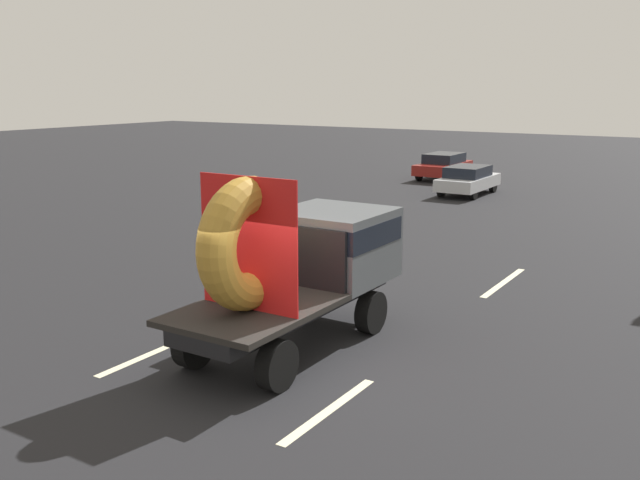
# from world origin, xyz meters

# --- Properties ---
(ground_plane) EXTENTS (120.00, 120.00, 0.00)m
(ground_plane) POSITION_xyz_m (0.00, 0.00, 0.00)
(ground_plane) COLOR black
(flatbed_truck) EXTENTS (2.02, 4.92, 3.22)m
(flatbed_truck) POSITION_xyz_m (-0.38, 1.44, 1.58)
(flatbed_truck) COLOR black
(flatbed_truck) RESTS_ON ground_plane
(distant_sedan) EXTENTS (1.62, 3.79, 1.24)m
(distant_sedan) POSITION_xyz_m (-4.17, 19.83, 0.66)
(distant_sedan) COLOR black
(distant_sedan) RESTS_ON ground_plane
(lane_dash_left_near) EXTENTS (0.16, 2.03, 0.01)m
(lane_dash_left_near) POSITION_xyz_m (-2.27, -0.77, 0.00)
(lane_dash_left_near) COLOR beige
(lane_dash_left_near) RESTS_ON ground_plane
(lane_dash_left_far) EXTENTS (0.16, 2.74, 0.01)m
(lane_dash_left_far) POSITION_xyz_m (-2.27, 7.14, 0.00)
(lane_dash_left_far) COLOR beige
(lane_dash_left_far) RESTS_ON ground_plane
(lane_dash_right_near) EXTENTS (0.16, 2.45, 0.01)m
(lane_dash_right_near) POSITION_xyz_m (1.52, -0.78, 0.00)
(lane_dash_right_near) COLOR beige
(lane_dash_right_near) RESTS_ON ground_plane
(lane_dash_right_far) EXTENTS (0.16, 2.91, 0.01)m
(lane_dash_right_far) POSITION_xyz_m (1.52, 7.18, 0.00)
(lane_dash_right_far) COLOR beige
(lane_dash_right_far) RESTS_ON ground_plane
(oncoming_car) EXTENTS (1.67, 3.89, 1.27)m
(oncoming_car) POSITION_xyz_m (-7.09, 24.19, 0.68)
(oncoming_car) COLOR black
(oncoming_car) RESTS_ON ground_plane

